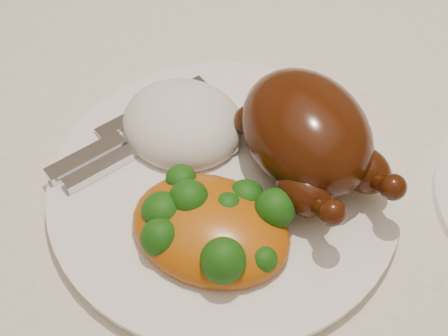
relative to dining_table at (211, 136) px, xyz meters
The scene contains 7 objects.
dining_table is the anchor object (origin of this frame).
tablecloth 0.07m from the dining_table, ahead, with size 1.73×1.03×0.18m.
dinner_plate 0.19m from the dining_table, 44.83° to the right, with size 0.31×0.31×0.01m, color white.
roast_chicken 0.23m from the dining_table, 18.35° to the right, with size 0.18×0.15×0.09m.
rice_mound 0.16m from the dining_table, 63.76° to the right, with size 0.13×0.12×0.06m.
mac_and_cheese 0.25m from the dining_table, 48.27° to the right, with size 0.16×0.14×0.06m.
cutlery 0.19m from the dining_table, 85.63° to the right, with size 0.06×0.19×0.01m.
Camera 1 is at (0.32, -0.37, 1.22)m, focal length 50.00 mm.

